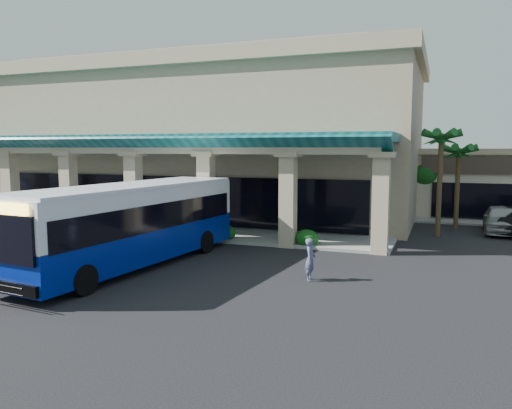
% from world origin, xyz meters
% --- Properties ---
extents(ground, '(110.00, 110.00, 0.00)m').
position_xyz_m(ground, '(0.00, 0.00, 0.00)').
color(ground, black).
extents(main_building, '(30.80, 14.80, 11.35)m').
position_xyz_m(main_building, '(-8.00, 16.00, 5.67)').
color(main_building, tan).
rests_on(main_building, ground).
extents(arcade, '(30.00, 6.20, 5.70)m').
position_xyz_m(arcade, '(-8.00, 6.80, 2.85)').
color(arcade, '#0E5257').
rests_on(arcade, ground).
extents(palm_0, '(2.40, 2.40, 6.60)m').
position_xyz_m(palm_0, '(8.50, 11.00, 3.30)').
color(palm_0, '#15501B').
rests_on(palm_0, ground).
extents(palm_1, '(2.40, 2.40, 5.80)m').
position_xyz_m(palm_1, '(9.50, 14.00, 2.90)').
color(palm_1, '#15501B').
rests_on(palm_1, ground).
extents(broadleaf_tree, '(2.60, 2.60, 4.81)m').
position_xyz_m(broadleaf_tree, '(7.50, 19.00, 2.41)').
color(broadleaf_tree, '#104812').
rests_on(broadleaf_tree, ground).
extents(transit_bus, '(4.05, 12.54, 3.44)m').
position_xyz_m(transit_bus, '(-3.38, -1.00, 1.72)').
color(transit_bus, navy).
rests_on(transit_bus, ground).
extents(pedestrian, '(0.41, 0.60, 1.59)m').
position_xyz_m(pedestrian, '(4.14, -0.58, 0.80)').
color(pedestrian, '#52577C').
rests_on(pedestrian, ground).
extents(car_silver, '(2.14, 4.89, 1.64)m').
position_xyz_m(car_silver, '(11.95, 13.46, 0.82)').
color(car_silver, '#A4A4A4').
rests_on(car_silver, ground).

